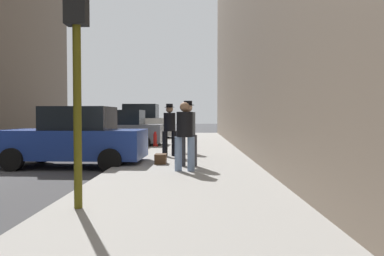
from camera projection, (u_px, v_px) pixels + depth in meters
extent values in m
cube|color=gray|center=(186.00, 170.00, 9.91)|extent=(4.00, 40.00, 0.15)
cube|color=navy|center=(73.00, 144.00, 11.11)|extent=(4.27, 2.01, 0.84)
cube|color=black|center=(79.00, 119.00, 11.07)|extent=(1.95, 1.64, 0.70)
cylinder|color=black|center=(42.00, 153.00, 12.10)|extent=(0.65, 0.25, 0.64)
cylinder|color=black|center=(12.00, 159.00, 10.27)|extent=(0.65, 0.25, 0.64)
cylinder|color=black|center=(125.00, 153.00, 11.97)|extent=(0.65, 0.25, 0.64)
cylinder|color=black|center=(110.00, 160.00, 10.13)|extent=(0.65, 0.25, 0.64)
cube|color=slate|center=(118.00, 133.00, 17.68)|extent=(4.27, 2.01, 0.84)
cube|color=black|center=(123.00, 117.00, 17.64)|extent=(1.95, 1.64, 0.70)
cylinder|color=black|center=(96.00, 140.00, 18.68)|extent=(0.65, 0.25, 0.64)
cylinder|color=black|center=(84.00, 142.00, 16.84)|extent=(0.65, 0.25, 0.64)
cylinder|color=black|center=(150.00, 140.00, 18.54)|extent=(0.65, 0.25, 0.64)
cylinder|color=black|center=(144.00, 143.00, 16.71)|extent=(0.65, 0.25, 0.64)
cube|color=silver|center=(138.00, 127.00, 23.70)|extent=(4.67, 2.01, 1.10)
cube|color=black|center=(141.00, 111.00, 23.66)|extent=(2.13, 1.64, 0.90)
cylinder|color=black|center=(118.00, 134.00, 24.71)|extent=(0.65, 0.24, 0.64)
cylinder|color=black|center=(111.00, 135.00, 22.87)|extent=(0.65, 0.24, 0.64)
cylinder|color=black|center=(163.00, 134.00, 24.57)|extent=(0.65, 0.24, 0.64)
cylinder|color=black|center=(159.00, 135.00, 22.73)|extent=(0.65, 0.24, 0.64)
cylinder|color=red|center=(155.00, 140.00, 16.75)|extent=(0.22, 0.22, 0.55)
sphere|color=red|center=(155.00, 133.00, 16.74)|extent=(0.20, 0.20, 0.20)
cylinder|color=red|center=(152.00, 140.00, 16.75)|extent=(0.10, 0.09, 0.09)
cylinder|color=red|center=(159.00, 140.00, 16.75)|extent=(0.10, 0.09, 0.09)
cylinder|color=#514C0F|center=(77.00, 87.00, 5.50)|extent=(0.12, 0.12, 3.60)
sphere|color=green|center=(79.00, 16.00, 5.60)|extent=(0.14, 0.14, 0.14)
cylinder|color=#333338|center=(194.00, 151.00, 10.16)|extent=(0.21, 0.21, 0.85)
cylinder|color=#333338|center=(182.00, 150.00, 10.22)|extent=(0.21, 0.21, 0.85)
cylinder|color=#4C5156|center=(188.00, 124.00, 10.16)|extent=(0.47, 0.47, 0.62)
sphere|color=tan|center=(188.00, 108.00, 10.15)|extent=(0.24, 0.24, 0.24)
cylinder|color=black|center=(188.00, 105.00, 10.15)|extent=(0.34, 0.34, 0.02)
cylinder|color=black|center=(188.00, 103.00, 10.14)|extent=(0.23, 0.23, 0.11)
cylinder|color=black|center=(165.00, 144.00, 12.68)|extent=(0.22, 0.22, 0.85)
cylinder|color=black|center=(174.00, 143.00, 12.76)|extent=(0.22, 0.22, 0.85)
cylinder|color=black|center=(169.00, 122.00, 12.69)|extent=(0.49, 0.49, 0.62)
sphere|color=#997051|center=(169.00, 109.00, 12.68)|extent=(0.24, 0.24, 0.24)
cylinder|color=black|center=(169.00, 107.00, 12.68)|extent=(0.34, 0.34, 0.02)
cylinder|color=black|center=(169.00, 105.00, 12.67)|extent=(0.23, 0.23, 0.11)
cylinder|color=black|center=(181.00, 141.00, 13.77)|extent=(0.20, 0.20, 0.85)
cylinder|color=black|center=(190.00, 141.00, 13.73)|extent=(0.20, 0.20, 0.85)
cylinder|color=tan|center=(186.00, 121.00, 13.72)|extent=(0.45, 0.45, 0.62)
sphere|color=tan|center=(186.00, 110.00, 13.71)|extent=(0.24, 0.24, 0.24)
cylinder|color=#728CB2|center=(191.00, 154.00, 9.24)|extent=(0.20, 0.20, 0.85)
cylinder|color=#728CB2|center=(178.00, 154.00, 9.28)|extent=(0.20, 0.20, 0.85)
cylinder|color=black|center=(185.00, 124.00, 9.24)|extent=(0.44, 0.44, 0.62)
sphere|color=#997051|center=(185.00, 107.00, 9.22)|extent=(0.24, 0.24, 0.24)
cube|color=#472D19|center=(161.00, 159.00, 10.69)|extent=(0.32, 0.44, 0.28)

